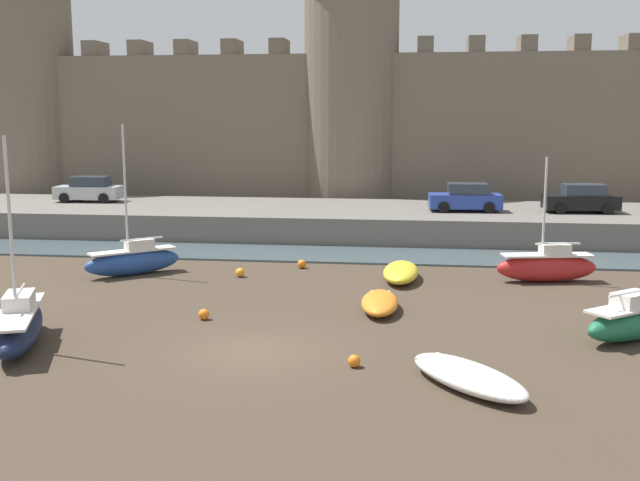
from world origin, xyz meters
name	(u,v)px	position (x,y,z in m)	size (l,w,h in m)	color
ground_plane	(255,351)	(0.00, 0.00, 0.00)	(160.00, 160.00, 0.00)	#423528
water_channel	(322,254)	(0.00, 15.85, 0.05)	(80.00, 4.50, 0.10)	#47565B
quay_road	(337,220)	(0.00, 23.10, 0.77)	(60.31, 10.00, 1.54)	#666059
castle	(351,110)	(0.00, 32.44, 7.37)	(55.71, 7.40, 19.78)	#706354
rowboat_midflat_centre	(468,376)	(6.15, -2.29, 0.32)	(3.69, 4.04, 0.60)	silver
sailboat_foreground_right	(547,266)	(10.30, 10.91, 0.69)	(4.42, 1.86, 5.30)	red
rowboat_foreground_left	(401,272)	(4.13, 10.41, 0.37)	(1.60, 3.95, 0.71)	yellow
sailboat_foreground_centre	(133,260)	(-7.69, 10.02, 0.67)	(3.88, 3.63, 6.65)	#234793
sailboat_near_channel_left	(19,326)	(-7.23, -0.55, 0.68)	(3.00, 5.25, 6.43)	#141E3D
rowboat_midflat_left	(380,302)	(3.49, 5.16, 0.32)	(1.44, 3.40, 0.61)	orange
sailboat_midflat_right	(637,319)	(11.75, 2.79, 0.65)	(4.31, 3.80, 5.64)	#1E6B47
mooring_buoy_mid_mud	(302,264)	(-0.49, 12.37, 0.20)	(0.41, 0.41, 0.41)	orange
mooring_buoy_near_channel	(204,314)	(-2.51, 3.20, 0.19)	(0.38, 0.38, 0.38)	orange
mooring_buoy_near_shore	(354,361)	(3.08, -1.09, 0.18)	(0.36, 0.36, 0.36)	orange
mooring_buoy_off_centre	(240,273)	(-2.89, 10.15, 0.20)	(0.40, 0.40, 0.40)	orange
car_quay_east	(466,198)	(7.54, 22.33, 2.32)	(4.20, 2.07, 1.62)	#263F99
car_quay_west	(581,199)	(14.03, 22.60, 2.32)	(4.20, 2.07, 1.62)	black
car_quay_centre_east	(89,190)	(-16.08, 24.19, 2.32)	(4.20, 2.07, 1.62)	#B2B5B7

